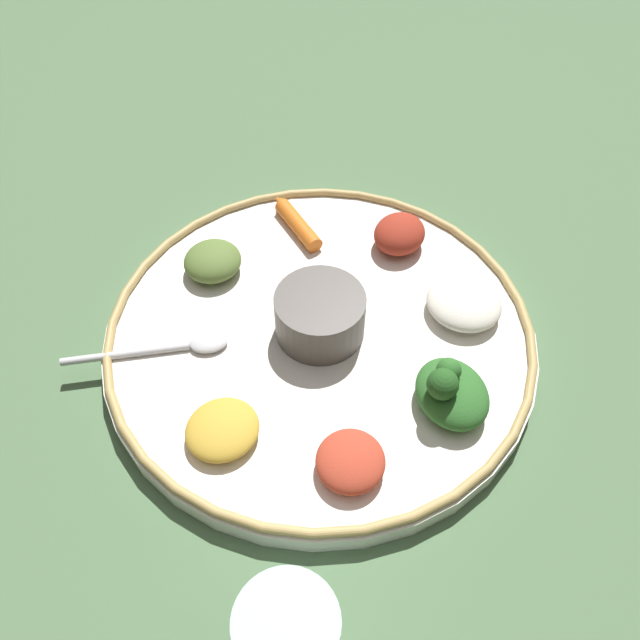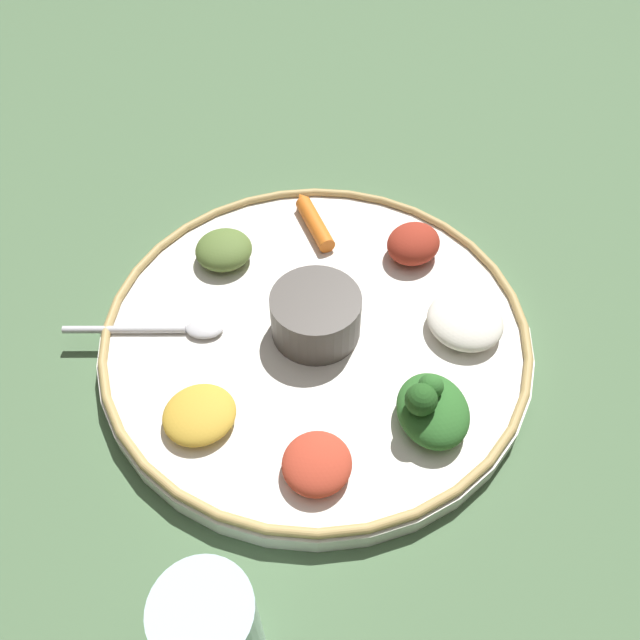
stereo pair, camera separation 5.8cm
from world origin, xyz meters
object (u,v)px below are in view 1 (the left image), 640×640
at_px(greens_pile, 451,391).
at_px(carrot_near_spoon, 296,221).
at_px(spoon, 173,346).
at_px(center_bowl, 320,314).

xyz_separation_m(greens_pile, carrot_near_spoon, (-0.09, 0.23, -0.01)).
bearing_deg(greens_pile, spoon, 156.76).
bearing_deg(spoon, center_bowl, -0.47).
bearing_deg(center_bowl, greens_pile, -45.95).
height_order(center_bowl, spoon, center_bowl).
relative_size(spoon, greens_pile, 1.87).
distance_m(center_bowl, greens_pile, 0.13).
bearing_deg(center_bowl, carrot_near_spoon, 90.46).
relative_size(center_bowl, carrot_near_spoon, 0.93).
distance_m(greens_pile, carrot_near_spoon, 0.25).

